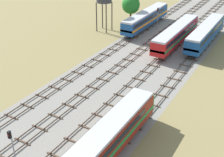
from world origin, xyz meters
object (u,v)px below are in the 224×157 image
Objects in this scene: diesel_railcar_centre_left_near at (176,34)px; signal_post_near at (158,15)px; diesel_railcar_centre_nearest at (102,144)px; signal_post_mid at (12,144)px; diesel_railcar_centre_mid at (206,32)px; diesel_railcar_far_left_midfar at (146,18)px.

signal_post_near is at bearing 132.32° from diesel_railcar_centre_left_near.
signal_post_near is at bearing 105.47° from diesel_railcar_centre_nearest.
diesel_railcar_centre_nearest is 1.00× the size of diesel_railcar_centre_left_near.
diesel_railcar_centre_mid is at bearing 80.69° from signal_post_mid.
diesel_railcar_centre_nearest is 4.21× the size of signal_post_mid.
diesel_railcar_far_left_midfar is (-14.96, 3.44, 0.00)m from diesel_railcar_centre_mid.
signal_post_near reaches higher than diesel_railcar_centre_mid.
diesel_railcar_far_left_midfar is 3.99× the size of signal_post_near.
diesel_railcar_centre_nearest is 46.77m from signal_post_near.
signal_post_mid is at bearing -84.31° from signal_post_near.
diesel_railcar_far_left_midfar is (-14.96, 44.04, 0.00)m from diesel_railcar_centre_nearest.
signal_post_mid reaches higher than diesel_railcar_centre_left_near.
diesel_railcar_centre_nearest and diesel_railcar_centre_left_near have the same top height.
diesel_railcar_centre_nearest is 1.00× the size of diesel_railcar_centre_mid.
signal_post_mid is (-7.48, -45.62, 0.53)m from diesel_railcar_centre_mid.
diesel_railcar_far_left_midfar is at bearing 108.77° from diesel_railcar_centre_nearest.
signal_post_mid is at bearing -146.12° from diesel_railcar_centre_nearest.
signal_post_mid reaches higher than diesel_railcar_centre_mid.
diesel_railcar_far_left_midfar is at bearing 98.67° from signal_post_mid.
signal_post_mid is (-7.48, -5.02, 0.53)m from diesel_railcar_centre_nearest.
diesel_railcar_far_left_midfar is at bearing 167.06° from diesel_railcar_centre_mid.
diesel_railcar_centre_nearest is 1.00× the size of diesel_railcar_far_left_midfar.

